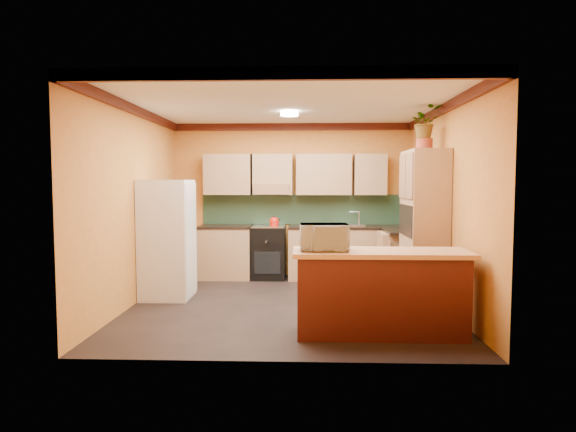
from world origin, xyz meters
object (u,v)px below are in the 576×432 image
(breakfast_bar, at_px, (380,295))
(microwave, at_px, (324,237))
(stove, at_px, (269,252))
(pantry, at_px, (424,227))
(base_cabinets_back, at_px, (305,253))
(fridge, at_px, (167,239))

(breakfast_bar, bearing_deg, microwave, 180.00)
(stove, bearing_deg, pantry, -36.37)
(base_cabinets_back, height_order, pantry, pantry)
(pantry, relative_size, breakfast_bar, 1.17)
(stove, xyz_separation_m, microwave, (0.83, -3.07, 0.62))
(fridge, bearing_deg, microwave, -36.29)
(fridge, bearing_deg, breakfast_bar, -29.78)
(base_cabinets_back, relative_size, stove, 4.01)
(pantry, bearing_deg, breakfast_bar, -119.42)
(base_cabinets_back, relative_size, fridge, 2.15)
(pantry, bearing_deg, stove, 143.63)
(breakfast_bar, distance_m, microwave, 0.89)
(fridge, height_order, microwave, fridge)
(stove, height_order, fridge, fridge)
(stove, xyz_separation_m, breakfast_bar, (1.45, -3.07, -0.02))
(base_cabinets_back, distance_m, microwave, 3.14)
(base_cabinets_back, xyz_separation_m, stove, (-0.62, -0.00, 0.02))
(stove, relative_size, microwave, 1.76)
(fridge, bearing_deg, base_cabinets_back, 36.63)
(base_cabinets_back, bearing_deg, breakfast_bar, -74.90)
(breakfast_bar, bearing_deg, stove, 115.33)
(microwave, bearing_deg, breakfast_bar, -2.16)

